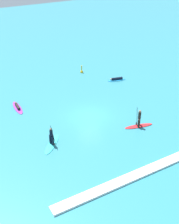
% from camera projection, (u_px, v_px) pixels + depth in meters
% --- Properties ---
extents(ground_plane, '(120.00, 120.00, 0.00)m').
position_uv_depth(ground_plane, '(90.00, 116.00, 32.40)').
color(ground_plane, teal).
rests_on(ground_plane, ground).
extents(surfer_on_teal_board, '(2.72, 2.81, 2.16)m').
position_uv_depth(surfer_on_teal_board, '(52.00, 141.00, 27.80)').
color(surfer_on_teal_board, '#33C6CC').
rests_on(surfer_on_teal_board, ground_plane).
extents(surfer_on_purple_board, '(0.95, 3.24, 0.37)m').
position_uv_depth(surfer_on_purple_board, '(17.00, 107.00, 33.88)').
color(surfer_on_purple_board, purple).
rests_on(surfer_on_purple_board, ground_plane).
extents(surfer_on_blue_board, '(2.57, 1.32, 0.41)m').
position_uv_depth(surfer_on_blue_board, '(117.00, 79.00, 40.33)').
color(surfer_on_blue_board, '#1E8CD1').
rests_on(surfer_on_blue_board, ground_plane).
extents(surfer_on_red_board, '(3.02, 1.30, 2.00)m').
position_uv_depth(surfer_on_red_board, '(139.00, 123.00, 30.43)').
color(surfer_on_red_board, red).
rests_on(surfer_on_red_board, ground_plane).
extents(marker_buoy, '(0.40, 0.40, 1.12)m').
position_uv_depth(marker_buoy, '(82.00, 71.00, 42.59)').
color(marker_buoy, yellow).
rests_on(marker_buoy, ground_plane).
extents(wave_crest, '(17.71, 0.90, 0.18)m').
position_uv_depth(wave_crest, '(151.00, 169.00, 24.95)').
color(wave_crest, white).
rests_on(wave_crest, ground_plane).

